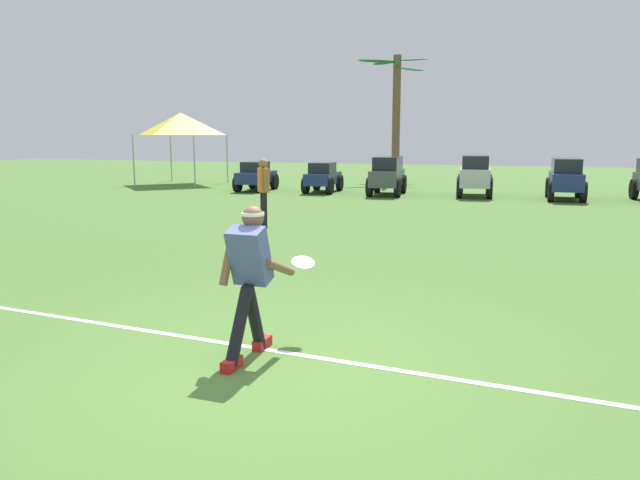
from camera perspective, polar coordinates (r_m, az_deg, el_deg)
name	(u,v)px	position (r m, az deg, el deg)	size (l,w,h in m)	color
ground_plane	(272,364)	(5.87, -4.37, -11.26)	(80.00, 80.00, 0.00)	#4B7431
field_line_paint	(285,352)	(6.15, -3.18, -10.23)	(19.22, 0.08, 0.01)	white
frisbee_thrower	(250,274)	(5.88, -6.44, -3.10)	(0.49, 1.08, 1.43)	black
frisbee_in_flight	(303,263)	(6.54, -1.55, -2.10)	(0.34, 0.33, 0.11)	white
teammate_near_sideline	(263,187)	(14.16, -5.19, 4.88)	(0.37, 0.43, 1.56)	black
parked_car_slot_a	(256,176)	(23.92, -5.86, 5.86)	(1.19, 2.25, 1.10)	navy
parked_car_slot_b	(323,177)	(23.09, 0.27, 5.78)	(1.22, 2.25, 1.10)	navy
parked_car_slot_c	(387,174)	(22.26, 6.18, 5.99)	(1.32, 2.47, 1.34)	#474C51
parked_car_slot_d	(475,175)	(22.22, 13.99, 5.81)	(1.35, 2.42, 1.40)	#B7BABF
parked_car_slot_e	(566,177)	(22.02, 21.56, 5.34)	(1.19, 2.42, 1.34)	navy
palm_tree_far_left	(396,108)	(29.60, 6.98, 11.85)	(3.07, 3.77, 5.70)	brown
event_tent	(181,124)	(27.67, -12.63, 10.32)	(3.01, 3.01, 3.04)	#B2B5BA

